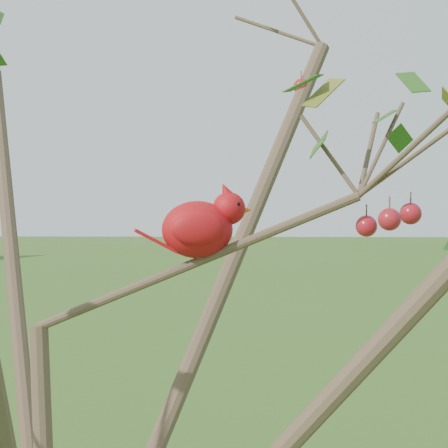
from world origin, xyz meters
The scene contains 3 objects.
crabapple_tree centered at (0.03, -0.02, 2.12)m, with size 2.35×2.05×2.95m.
cardinal centered at (0.26, 0.08, 2.14)m, with size 0.22×0.13×0.15m.
distant_trees centered at (-0.34, 24.44, 1.58)m, with size 44.61×14.42×3.67m.
Camera 1 is at (0.34, -1.19, 2.19)m, focal length 55.00 mm.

